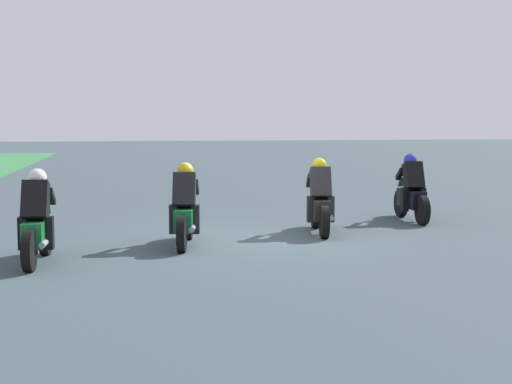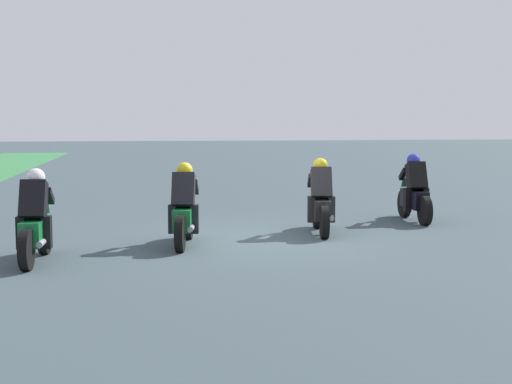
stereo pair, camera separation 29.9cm
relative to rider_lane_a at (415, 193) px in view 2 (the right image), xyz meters
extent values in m
plane|color=#3A4A4F|center=(-2.02, 3.83, -0.62)|extent=(120.00, 120.00, 0.00)
cylinder|color=black|center=(0.70, -0.01, -0.30)|extent=(0.64, 0.15, 0.64)
cylinder|color=black|center=(-0.70, 0.01, -0.30)|extent=(0.64, 0.15, 0.64)
cube|color=black|center=(0.00, 0.00, -0.12)|extent=(1.10, 0.33, 0.40)
ellipsoid|color=black|center=(0.10, 0.00, 0.18)|extent=(0.48, 0.31, 0.24)
cube|color=red|center=(-0.51, 0.01, -0.10)|extent=(0.06, 0.16, 0.08)
cylinder|color=#A5A5AD|center=(-0.35, -0.15, -0.25)|extent=(0.42, 0.10, 0.10)
cube|color=black|center=(-0.10, 0.00, 0.40)|extent=(0.49, 0.41, 0.66)
sphere|color=#2932B9|center=(0.12, 0.00, 0.74)|extent=(0.30, 0.30, 0.30)
cube|color=#407360|center=(0.50, 0.00, 0.22)|extent=(0.16, 0.26, 0.23)
cube|color=black|center=(-0.11, 0.20, -0.12)|extent=(0.18, 0.14, 0.52)
cube|color=black|center=(-0.12, -0.20, -0.12)|extent=(0.18, 0.14, 0.52)
cube|color=black|center=(0.29, 0.18, 0.42)|extent=(0.39, 0.10, 0.31)
cube|color=black|center=(0.28, -0.18, 0.42)|extent=(0.39, 0.10, 0.31)
cylinder|color=black|center=(-0.75, 2.40, -0.30)|extent=(0.65, 0.21, 0.64)
cylinder|color=black|center=(-2.15, 2.55, -0.30)|extent=(0.65, 0.21, 0.64)
cube|color=black|center=(-1.45, 2.47, -0.12)|extent=(1.13, 0.44, 0.40)
ellipsoid|color=black|center=(-1.35, 2.46, 0.18)|extent=(0.51, 0.35, 0.24)
cube|color=red|center=(-1.96, 2.53, -0.10)|extent=(0.08, 0.17, 0.08)
cylinder|color=#A5A5AD|center=(-1.82, 2.35, -0.25)|extent=(0.43, 0.15, 0.10)
cube|color=black|center=(-1.55, 2.48, 0.40)|extent=(0.53, 0.45, 0.66)
sphere|color=gold|center=(-1.33, 2.46, 0.74)|extent=(0.33, 0.33, 0.30)
cube|color=slate|center=(-0.95, 2.42, 0.22)|extent=(0.18, 0.28, 0.23)
cube|color=black|center=(-1.55, 2.69, -0.12)|extent=(0.19, 0.16, 0.52)
cube|color=black|center=(-1.59, 2.29, -0.12)|extent=(0.19, 0.16, 0.52)
cube|color=black|center=(-1.15, 2.62, 0.42)|extent=(0.39, 0.14, 0.31)
cube|color=black|center=(-1.19, 2.26, 0.42)|extent=(0.39, 0.14, 0.31)
cylinder|color=black|center=(-1.84, 5.14, -0.30)|extent=(0.65, 0.23, 0.64)
cylinder|color=black|center=(-3.22, 5.35, -0.30)|extent=(0.65, 0.23, 0.64)
cube|color=#15692F|center=(-2.53, 5.24, -0.12)|extent=(1.13, 0.48, 0.40)
ellipsoid|color=#15692F|center=(-2.43, 5.23, 0.18)|extent=(0.52, 0.37, 0.24)
cube|color=red|center=(-3.04, 5.32, -0.10)|extent=(0.08, 0.17, 0.08)
cylinder|color=#A5A5AD|center=(-2.90, 5.14, -0.25)|extent=(0.43, 0.16, 0.10)
cube|color=black|center=(-2.63, 5.26, 0.40)|extent=(0.54, 0.47, 0.66)
sphere|color=gold|center=(-2.41, 5.23, 0.74)|extent=(0.34, 0.34, 0.30)
cube|color=gray|center=(-2.04, 5.17, 0.22)|extent=(0.19, 0.28, 0.23)
cube|color=black|center=(-2.62, 5.46, -0.12)|extent=(0.20, 0.16, 0.52)
cube|color=black|center=(-2.68, 5.06, -0.12)|extent=(0.20, 0.16, 0.52)
cube|color=black|center=(-2.23, 5.38, 0.42)|extent=(0.40, 0.16, 0.31)
cube|color=black|center=(-2.28, 5.02, 0.42)|extent=(0.40, 0.16, 0.31)
cylinder|color=black|center=(-3.11, 7.64, -0.30)|extent=(0.65, 0.17, 0.64)
cylinder|color=black|center=(-4.51, 7.71, -0.30)|extent=(0.65, 0.17, 0.64)
cube|color=#15692F|center=(-3.81, 7.68, -0.12)|extent=(1.12, 0.38, 0.40)
ellipsoid|color=#15692F|center=(-3.71, 7.67, 0.18)|extent=(0.50, 0.33, 0.24)
cube|color=red|center=(-4.32, 7.70, -0.10)|extent=(0.07, 0.16, 0.08)
cylinder|color=#A5A5AD|center=(-4.17, 7.54, -0.25)|extent=(0.42, 0.12, 0.10)
cube|color=black|center=(-3.91, 7.68, 0.40)|extent=(0.51, 0.43, 0.66)
sphere|color=silver|center=(-3.69, 7.67, 0.74)|extent=(0.32, 0.32, 0.30)
cube|color=slate|center=(-3.31, 7.65, 0.22)|extent=(0.17, 0.27, 0.23)
cube|color=black|center=(-3.92, 7.88, -0.12)|extent=(0.19, 0.15, 0.52)
cube|color=black|center=(-3.94, 7.48, -0.12)|extent=(0.19, 0.15, 0.52)
cube|color=black|center=(-3.52, 7.84, 0.42)|extent=(0.39, 0.12, 0.31)
cube|color=black|center=(-3.54, 7.48, 0.42)|extent=(0.39, 0.12, 0.31)
camera|label=1|loc=(-16.14, 6.07, 1.71)|focal=53.03mm
camera|label=2|loc=(-16.19, 5.77, 1.71)|focal=53.03mm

